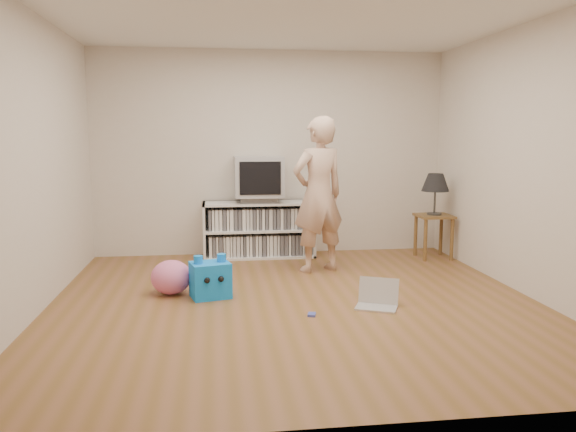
# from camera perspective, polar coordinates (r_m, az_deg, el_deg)

# --- Properties ---
(ground) EXTENTS (4.50, 4.50, 0.00)m
(ground) POSITION_cam_1_polar(r_m,az_deg,el_deg) (5.26, 0.74, -8.76)
(ground) COLOR brown
(ground) RESTS_ON ground
(walls) EXTENTS (4.52, 4.52, 2.60)m
(walls) POSITION_cam_1_polar(r_m,az_deg,el_deg) (5.04, 0.77, 5.52)
(walls) COLOR beige
(walls) RESTS_ON ground
(ceiling) EXTENTS (4.50, 4.50, 0.01)m
(ceiling) POSITION_cam_1_polar(r_m,az_deg,el_deg) (5.14, 0.80, 20.15)
(ceiling) COLOR white
(ceiling) RESTS_ON walls
(media_unit) EXTENTS (1.40, 0.45, 0.70)m
(media_unit) POSITION_cam_1_polar(r_m,az_deg,el_deg) (7.14, -2.98, -1.34)
(media_unit) COLOR white
(media_unit) RESTS_ON ground
(dvd_deck) EXTENTS (0.45, 0.35, 0.07)m
(dvd_deck) POSITION_cam_1_polar(r_m,az_deg,el_deg) (7.07, -2.99, 1.72)
(dvd_deck) COLOR gray
(dvd_deck) RESTS_ON media_unit
(crt_tv) EXTENTS (0.60, 0.53, 0.50)m
(crt_tv) POSITION_cam_1_polar(r_m,az_deg,el_deg) (7.04, -3.01, 4.02)
(crt_tv) COLOR #A3A3A8
(crt_tv) RESTS_ON dvd_deck
(side_table) EXTENTS (0.42, 0.42, 0.55)m
(side_table) POSITION_cam_1_polar(r_m,az_deg,el_deg) (7.25, 14.59, -0.92)
(side_table) COLOR brown
(side_table) RESTS_ON ground
(table_lamp) EXTENTS (0.34, 0.34, 0.52)m
(table_lamp) POSITION_cam_1_polar(r_m,az_deg,el_deg) (7.19, 14.74, 3.22)
(table_lamp) COLOR #333333
(table_lamp) RESTS_ON side_table
(person) EXTENTS (0.74, 0.61, 1.74)m
(person) POSITION_cam_1_polar(r_m,az_deg,el_deg) (6.30, 3.10, 2.16)
(person) COLOR #D5AB91
(person) RESTS_ON ground
(laptop) EXTENTS (0.45, 0.41, 0.25)m
(laptop) POSITION_cam_1_polar(r_m,az_deg,el_deg) (5.19, 9.08, -8.33)
(laptop) COLOR silver
(laptop) RESTS_ON ground
(playing_cards) EXTENTS (0.09, 0.10, 0.02)m
(playing_cards) POSITION_cam_1_polar(r_m,az_deg,el_deg) (4.90, 2.43, -9.97)
(playing_cards) COLOR #4451B5
(playing_cards) RESTS_ON ground
(plush_blue) EXTENTS (0.42, 0.37, 0.41)m
(plush_blue) POSITION_cam_1_polar(r_m,az_deg,el_deg) (5.42, -7.89, -6.39)
(plush_blue) COLOR #0C81FF
(plush_blue) RESTS_ON ground
(plush_pink) EXTENTS (0.41, 0.41, 0.33)m
(plush_pink) POSITION_cam_1_polar(r_m,az_deg,el_deg) (5.61, -11.78, -6.10)
(plush_pink) COLOR pink
(plush_pink) RESTS_ON ground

